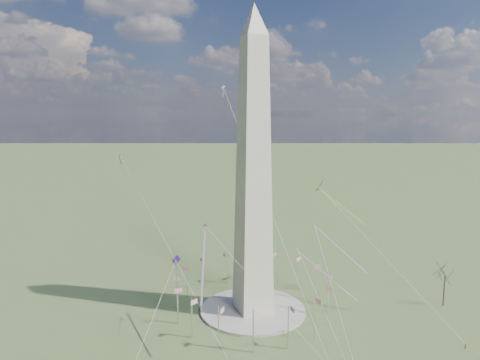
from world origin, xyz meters
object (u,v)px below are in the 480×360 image
object	(u,v)px
tree_near	(445,274)
kite_delta_black	(322,189)
washington_monument	(253,172)
person_east	(465,346)

from	to	relation	value
tree_near	kite_delta_black	distance (m)	51.67
washington_monument	person_east	xyz separation A→B (m)	(47.65, -44.23, -47.15)
tree_near	person_east	bearing A→B (deg)	-124.61
washington_monument	tree_near	distance (m)	76.41
washington_monument	person_east	world-z (taller)	washington_monument
washington_monument	tree_near	size ratio (longest dim) A/B	6.12
washington_monument	person_east	size ratio (longest dim) A/B	62.19
person_east	kite_delta_black	world-z (taller)	kite_delta_black
person_east	kite_delta_black	bearing A→B (deg)	-93.63
tree_near	person_east	size ratio (longest dim) A/B	10.16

